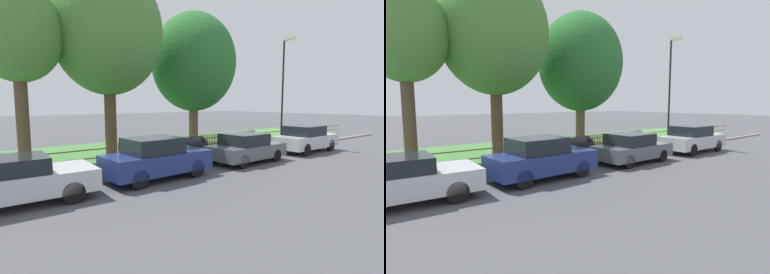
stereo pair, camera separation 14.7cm
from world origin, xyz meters
The scene contains 13 objects.
ground_plane centered at (0.00, 0.00, 0.00)m, with size 120.00×120.00×0.00m, color #4C4C51.
kerb_stone centered at (0.00, 0.10, 0.06)m, with size 34.82×0.20×0.12m, color gray.
grass_strip centered at (0.00, 6.31, 0.01)m, with size 34.82×6.74×0.01m, color #477F3D.
park_fence centered at (0.00, 2.96, 0.45)m, with size 34.82×0.05×0.90m.
parked_car_silver_hatchback centered at (-9.72, -1.22, 0.69)m, with size 4.20×2.00×1.34m.
parked_car_black_saloon centered at (-5.18, -1.21, 0.77)m, with size 4.00×1.86×1.54m.
parked_car_navy_estate centered at (-0.28, -1.18, 0.69)m, with size 3.87×1.94×1.37m.
parked_car_red_compact centered at (4.68, -1.26, 0.76)m, with size 4.25×1.82×1.50m.
covered_motorcycle centered at (-0.96, 1.75, 0.63)m, with size 1.97×0.78×1.02m.
tree_nearest_kerb centered at (-8.56, 4.21, 5.67)m, with size 3.67×3.67×7.86m.
tree_behind_motorcycle centered at (-4.57, 4.20, 6.27)m, with size 5.46×5.46×9.44m.
tree_mid_park centered at (1.45, 4.88, 5.34)m, with size 5.45×5.45×8.50m.
street_lamp centered at (5.04, 0.52, 4.10)m, with size 0.20×0.79×6.67m.
Camera 1 is at (-10.86, -10.46, 2.80)m, focal length 28.00 mm.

